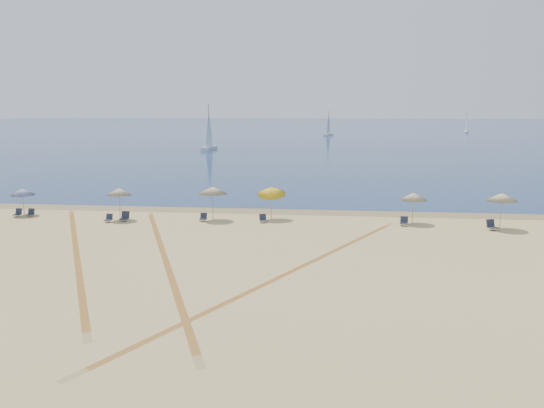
{
  "coord_description": "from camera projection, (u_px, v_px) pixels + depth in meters",
  "views": [
    {
      "loc": [
        4.66,
        -21.47,
        8.52
      ],
      "look_at": [
        0.0,
        20.0,
        1.3
      ],
      "focal_mm": 36.89,
      "sensor_mm": 36.0,
      "label": 1
    }
  ],
  "objects": [
    {
      "name": "wet_sand",
      "position": [
        277.0,
        211.0,
        46.49
      ],
      "size": [
        500.0,
        500.0,
        0.0
      ],
      "primitive_type": "plane",
      "color": "olive",
      "rests_on": "ground"
    },
    {
      "name": "ground",
      "position": [
        218.0,
        317.0,
        22.99
      ],
      "size": [
        160.0,
        160.0,
        0.0
      ],
      "primitive_type": "plane",
      "color": "tan",
      "rests_on": "ground"
    },
    {
      "name": "tire_tracks",
      "position": [
        173.0,
        259.0,
        31.87
      ],
      "size": [
        51.5,
        41.41,
        0.0
      ],
      "color": "tan",
      "rests_on": "ground"
    },
    {
      "name": "umbrella_3",
      "position": [
        271.0,
        191.0,
        42.77
      ],
      "size": [
        2.18,
        2.24,
        2.79
      ],
      "color": "gray",
      "rests_on": "ground"
    },
    {
      "name": "sailboat_1",
      "position": [
        466.0,
        126.0,
        190.31
      ],
      "size": [
        1.69,
        4.87,
        7.11
      ],
      "rotation": [
        0.0,
        0.0,
        -0.1
      ],
      "color": "white",
      "rests_on": "ocean"
    },
    {
      "name": "chair_2",
      "position": [
        109.0,
        218.0,
        42.09
      ],
      "size": [
        0.52,
        0.61,
        0.61
      ],
      "rotation": [
        0.0,
        0.0,
        -0.02
      ],
      "color": "black",
      "rests_on": "ground"
    },
    {
      "name": "chair_3",
      "position": [
        125.0,
        217.0,
        42.44
      ],
      "size": [
        0.61,
        0.71,
        0.73
      ],
      "rotation": [
        0.0,
        0.0,
        -0.01
      ],
      "color": "black",
      "rests_on": "ground"
    },
    {
      "name": "chair_5",
      "position": [
        263.0,
        219.0,
        41.93
      ],
      "size": [
        0.68,
        0.74,
        0.62
      ],
      "rotation": [
        0.0,
        0.0,
        0.33
      ],
      "color": "black",
      "rests_on": "ground"
    },
    {
      "name": "umbrella_2",
      "position": [
        213.0,
        190.0,
        42.46
      ],
      "size": [
        2.16,
        2.16,
        2.66
      ],
      "color": "gray",
      "rests_on": "ground"
    },
    {
      "name": "chair_7",
      "position": [
        492.0,
        225.0,
        39.32
      ],
      "size": [
        0.82,
        0.88,
        0.73
      ],
      "rotation": [
        0.0,
        0.0,
        0.36
      ],
      "color": "black",
      "rests_on": "ground"
    },
    {
      "name": "umbrella_5",
      "position": [
        502.0,
        197.0,
        39.29
      ],
      "size": [
        2.16,
        2.16,
        2.66
      ],
      "color": "gray",
      "rests_on": "ground"
    },
    {
      "name": "chair_6",
      "position": [
        404.0,
        222.0,
        40.79
      ],
      "size": [
        0.65,
        0.73,
        0.66
      ],
      "rotation": [
        0.0,
        0.0,
        -0.16
      ],
      "color": "black",
      "rests_on": "ground"
    },
    {
      "name": "chair_1",
      "position": [
        31.0,
        213.0,
        44.25
      ],
      "size": [
        0.52,
        0.61,
        0.62
      ],
      "rotation": [
        0.0,
        0.0,
        0.01
      ],
      "color": "black",
      "rests_on": "ground"
    },
    {
      "name": "ocean",
      "position": [
        324.0,
        127.0,
        243.31
      ],
      "size": [
        500.0,
        500.0,
        0.0
      ],
      "primitive_type": "plane",
      "color": "#0C2151",
      "rests_on": "ground"
    },
    {
      "name": "chair_4",
      "position": [
        203.0,
        218.0,
        42.42
      ],
      "size": [
        0.51,
        0.6,
        0.61
      ],
      "rotation": [
        0.0,
        0.0,
        -0.01
      ],
      "color": "black",
      "rests_on": "ground"
    },
    {
      "name": "sailboat_0",
      "position": [
        209.0,
        136.0,
        114.1
      ],
      "size": [
        2.2,
        6.34,
        9.25
      ],
      "rotation": [
        0.0,
        0.0,
        -0.1
      ],
      "color": "white",
      "rests_on": "ocean"
    },
    {
      "name": "umbrella_4",
      "position": [
        413.0,
        196.0,
        41.19
      ],
      "size": [
        2.0,
        2.0,
        2.4
      ],
      "color": "gray",
      "rests_on": "ground"
    },
    {
      "name": "umbrella_0",
      "position": [
        23.0,
        192.0,
        44.43
      ],
      "size": [
        1.89,
        1.91,
        2.25
      ],
      "color": "gray",
      "rests_on": "ground"
    },
    {
      "name": "sailboat_2",
      "position": [
        328.0,
        128.0,
        171.88
      ],
      "size": [
        2.97,
        5.47,
        7.91
      ],
      "rotation": [
        0.0,
        0.0,
        -0.32
      ],
      "color": "white",
      "rests_on": "ocean"
    },
    {
      "name": "umbrella_1",
      "position": [
        119.0,
        192.0,
        42.54
      ],
      "size": [
        1.91,
        1.93,
        2.54
      ],
      "color": "gray",
      "rests_on": "ground"
    },
    {
      "name": "chair_0",
      "position": [
        18.0,
        213.0,
        44.23
      ],
      "size": [
        0.55,
        0.63,
        0.63
      ],
      "rotation": [
        0.0,
        0.0,
        -0.05
      ],
      "color": "black",
      "rests_on": "ground"
    }
  ]
}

